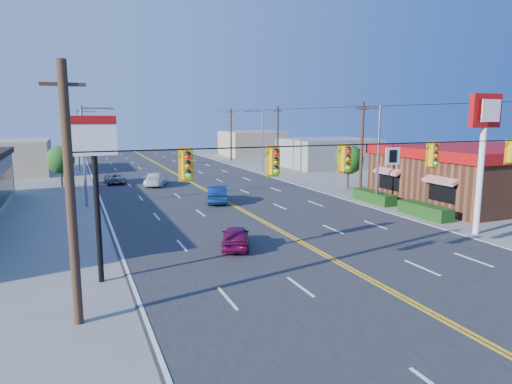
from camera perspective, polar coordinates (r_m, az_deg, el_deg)
name	(u,v)px	position (r m, az deg, el deg)	size (l,w,h in m)	color
ground	(365,278)	(21.40, 13.45, -10.42)	(160.00, 160.00, 0.00)	gray
road	(225,201)	(38.85, -3.85, -1.15)	(20.00, 120.00, 0.06)	#2D2D30
signal_span	(367,170)	(20.22, 13.70, 2.67)	(24.32, 0.34, 9.00)	#47301E
kfc	(479,174)	(42.81, 26.13, 2.07)	(16.30, 12.40, 4.70)	brown
kfc_pylon	(483,135)	(30.59, 26.55, 6.35)	(2.20, 0.36, 8.50)	white
pizza_hut_sign	(95,164)	(20.41, -19.51, 3.29)	(1.90, 0.30, 6.85)	black
streetlight_se	(376,150)	(37.92, 14.80, 5.13)	(2.55, 0.25, 8.00)	gray
streetlight_ne	(261,137)	(58.89, 0.64, 6.89)	(2.55, 0.25, 8.00)	gray
streetlight_sw	(86,150)	(38.40, -20.45, 4.90)	(2.55, 0.25, 8.00)	gray
streetlight_nw	(80,137)	(64.35, -21.19, 6.47)	(2.55, 0.25, 8.00)	gray
utility_pole_near	(362,150)	(42.00, 13.06, 5.16)	(0.28, 0.28, 8.40)	#47301E
utility_pole_mid	(277,140)	(57.64, 2.70, 6.51)	(0.28, 0.28, 8.40)	#47301E
utility_pole_far	(231,135)	(74.36, -3.15, 7.17)	(0.28, 0.28, 8.40)	#47301E
tree_kfc_rear	(348,159)	(46.13, 11.48, 4.01)	(2.94, 2.94, 4.41)	#47301E
tree_west	(60,160)	(50.49, -23.27, 3.72)	(2.80, 2.80, 4.20)	#47301E
bld_east_mid	(328,153)	(65.90, 9.01, 4.86)	(12.00, 10.00, 4.00)	gray
bld_west_far	(2,157)	(65.00, -29.21, 3.80)	(11.00, 12.00, 4.20)	tan
bld_east_far	(252,143)	(84.30, -0.51, 6.10)	(10.00, 10.00, 4.40)	tan
car_magenta	(236,238)	(25.06, -2.57, -5.73)	(1.46, 3.63, 1.24)	maroon
car_blue	(217,194)	(38.09, -4.94, -0.31)	(1.55, 4.46, 1.47)	navy
car_white	(156,180)	(48.32, -12.37, 1.53)	(1.91, 4.69, 1.36)	white
car_silver	(115,179)	(51.11, -17.24, 1.62)	(1.89, 4.10, 1.14)	gray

